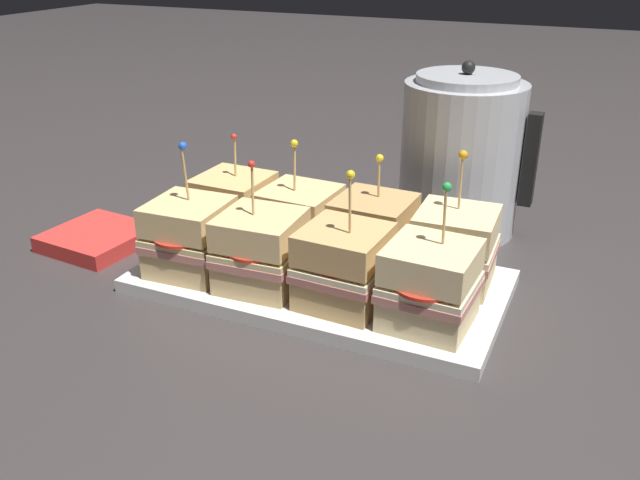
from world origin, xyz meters
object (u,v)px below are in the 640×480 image
object	(u,v)px
napkin_stack	(98,238)
sandwich_back_center_left	(300,221)
kettle_steel	(461,156)
sandwich_front_far_right	(430,285)
sandwich_back_far_left	(234,208)
sandwich_back_far_right	(455,247)
sandwich_front_center_right	(344,267)
sandwich_back_center_right	(373,233)
sandwich_front_center_left	(261,251)
serving_platter	(320,281)
sandwich_front_far_left	(190,237)

from	to	relation	value
napkin_stack	sandwich_back_center_left	bearing A→B (deg)	13.70
kettle_steel	sandwich_front_far_right	bearing A→B (deg)	-81.72
sandwich_back_far_left	sandwich_back_far_right	world-z (taller)	sandwich_back_far_right
sandwich_back_far_right	sandwich_back_center_left	bearing A→B (deg)	179.66
sandwich_back_center_left	sandwich_front_center_right	bearing A→B (deg)	-44.52
sandwich_back_center_right	sandwich_back_center_left	bearing A→B (deg)	179.08
sandwich_front_center_left	sandwich_back_center_left	xyz separation A→B (m)	(-0.00, 0.11, -0.00)
sandwich_front_center_left	kettle_steel	xyz separation A→B (m)	(0.17, 0.33, 0.05)
sandwich_back_center_left	sandwich_back_far_right	size ratio (longest dim) A/B	0.95
serving_platter	sandwich_front_far_right	bearing A→B (deg)	-19.20
sandwich_back_far_right	kettle_steel	distance (m)	0.23
serving_platter	sandwich_back_center_right	bearing A→B (deg)	45.99
sandwich_back_far_left	sandwich_back_center_left	xyz separation A→B (m)	(0.11, 0.00, -0.00)
sandwich_front_center_left	sandwich_back_center_left	bearing A→B (deg)	90.02
sandwich_back_far_left	kettle_steel	world-z (taller)	kettle_steel
sandwich_front_far_left	sandwich_front_center_left	xyz separation A→B (m)	(0.11, 0.00, -0.00)
serving_platter	kettle_steel	bearing A→B (deg)	66.85
sandwich_front_center_right	sandwich_back_far_right	world-z (taller)	same
sandwich_front_center_left	sandwich_front_center_right	world-z (taller)	sandwich_front_center_right
sandwich_front_far_left	sandwich_front_center_left	distance (m)	0.11
sandwich_back_center_right	kettle_steel	bearing A→B (deg)	73.82
sandwich_front_far_left	napkin_stack	distance (m)	0.21
sandwich_front_far_right	napkin_stack	distance (m)	0.53
sandwich_back_center_right	serving_platter	bearing A→B (deg)	-134.01
kettle_steel	napkin_stack	size ratio (longest dim) A/B	1.83
serving_platter	sandwich_front_center_left	size ratio (longest dim) A/B	2.87
napkin_stack	sandwich_back_far_right	bearing A→B (deg)	7.91
sandwich_back_center_left	sandwich_back_far_right	bearing A→B (deg)	-0.34
sandwich_front_far_left	sandwich_back_far_right	world-z (taller)	sandwich_front_far_left
sandwich_back_far_left	sandwich_back_far_right	bearing A→B (deg)	0.03
sandwich_back_center_right	napkin_stack	distance (m)	0.43
sandwich_front_center_left	sandwich_back_center_left	size ratio (longest dim) A/B	1.01
sandwich_front_center_right	sandwich_back_center_right	distance (m)	0.11
sandwich_back_far_right	sandwich_front_far_right	bearing A→B (deg)	-90.36
sandwich_front_center_left	sandwich_back_center_right	bearing A→B (deg)	45.32
sandwich_back_center_right	sandwich_front_center_right	bearing A→B (deg)	-88.62
sandwich_back_far_left	kettle_steel	size ratio (longest dim) A/B	0.60
sandwich_front_center_left	sandwich_front_center_right	size ratio (longest dim) A/B	0.96
sandwich_front_center_left	sandwich_back_far_left	bearing A→B (deg)	133.52
sandwich_front_center_left	sandwich_back_center_right	xyz separation A→B (m)	(0.11, 0.11, -0.00)
sandwich_front_center_right	napkin_stack	size ratio (longest dim) A/B	1.21
sandwich_back_center_left	sandwich_back_center_right	bearing A→B (deg)	-0.92
serving_platter	sandwich_front_center_left	xyz separation A→B (m)	(-0.06, -0.06, 0.06)
sandwich_back_far_left	napkin_stack	size ratio (longest dim) A/B	1.11
sandwich_back_far_left	napkin_stack	bearing A→B (deg)	-159.90
sandwich_front_far_right	sandwich_back_far_right	world-z (taller)	sandwich_back_far_right
sandwich_back_center_right	sandwich_back_far_right	xyz separation A→B (m)	(0.11, 0.00, 0.00)
serving_platter	kettle_steel	xyz separation A→B (m)	(0.12, 0.27, 0.11)
serving_platter	sandwich_back_far_left	bearing A→B (deg)	161.23
sandwich_back_center_left	sandwich_front_far_left	bearing A→B (deg)	-132.81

